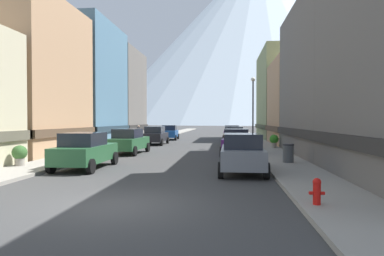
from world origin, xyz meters
The scene contains 25 objects.
ground_plane centered at (0.00, 0.00, 0.00)m, with size 400.00×400.00×0.00m, color #3A3A3A.
sidewalk_left centered at (-6.25, 35.00, 0.07)m, with size 2.50×100.00×0.15m, color gray.
sidewalk_right centered at (6.25, 35.00, 0.07)m, with size 2.50×100.00×0.15m, color gray.
storefront_left_1 centered at (-10.71, 12.98, 4.99)m, with size 6.73×8.63×10.32m.
storefront_left_2 centered at (-11.95, 22.48, 5.57)m, with size 9.20×9.25×11.50m.
storefront_left_3 centered at (-11.05, 31.71, 5.26)m, with size 7.40×8.76×10.87m.
storefront_right_1 centered at (11.25, 14.24, 4.84)m, with size 7.80×11.09×10.02m.
storefront_right_2 centered at (12.24, 24.23, 3.87)m, with size 9.79×8.70×8.03m.
storefront_right_3 centered at (11.34, 35.26, 5.36)m, with size 7.99×12.24×11.08m.
car_left_0 centered at (-3.80, 6.99, 0.90)m, with size 2.08×4.41×1.78m.
car_left_1 centered at (-3.80, 14.56, 0.90)m, with size 2.21×4.47×1.78m.
car_left_2 centered at (-3.80, 23.84, 0.90)m, with size 2.08×4.41×1.78m.
car_left_3 centered at (-3.80, 32.34, 0.90)m, with size 2.25×4.48×1.78m.
car_right_0 centered at (3.80, 6.35, 0.90)m, with size 2.11×4.42×1.78m.
car_right_1 centered at (3.80, 14.57, 0.90)m, with size 2.25×4.48×1.78m.
car_right_2 centered at (3.80, 22.83, 0.90)m, with size 2.07×4.41×1.78m.
car_right_3 centered at (3.80, 31.53, 0.90)m, with size 2.17×4.45×1.78m.
fire_hydrant_near centered at (5.45, 0.08, 0.53)m, with size 0.40×0.22×0.70m.
trash_bin_right centered at (6.35, 9.27, 0.64)m, with size 0.59×0.59×0.98m.
potted_plant_0 centered at (-7.00, 16.42, 0.63)m, with size 0.61×0.61×0.90m.
potted_plant_1 centered at (7.00, 19.27, 0.78)m, with size 0.73×0.73×1.06m.
potted_plant_2 centered at (-7.00, 6.67, 0.72)m, with size 0.71×0.71×1.00m.
pedestrian_0 centered at (-6.25, 26.87, 0.94)m, with size 0.36×0.36×1.71m.
streetlamp_right centered at (5.35, 20.08, 3.99)m, with size 0.36×0.36×5.86m.
mountain_backdrop centered at (27.93, 260.00, 66.05)m, with size 241.08×241.08×132.10m, color silver.
Camera 1 is at (3.05, -9.18, 2.37)m, focal length 32.07 mm.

